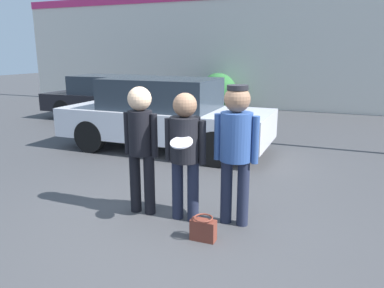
# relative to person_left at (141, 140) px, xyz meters

# --- Properties ---
(ground_plane) EXTENTS (56.00, 56.00, 0.00)m
(ground_plane) POSITION_rel_person_left_xyz_m (0.57, -0.13, -1.04)
(ground_plane) COLOR #3F3F42
(storefront_building) EXTENTS (24.00, 0.22, 4.41)m
(storefront_building) POSITION_rel_person_left_xyz_m (0.57, 10.26, 1.20)
(storefront_building) COLOR silver
(storefront_building) RESTS_ON ground
(person_left) EXTENTS (0.49, 0.32, 1.74)m
(person_left) POSITION_rel_person_left_xyz_m (0.00, 0.00, 0.00)
(person_left) COLOR black
(person_left) RESTS_ON ground
(person_middle_with_frisbee) EXTENTS (0.56, 0.61, 1.69)m
(person_middle_with_frisbee) POSITION_rel_person_left_xyz_m (0.64, 0.01, -0.02)
(person_middle_with_frisbee) COLOR #1E2338
(person_middle_with_frisbee) RESTS_ON ground
(person_right) EXTENTS (0.57, 0.40, 1.79)m
(person_right) POSITION_rel_person_left_xyz_m (1.27, 0.13, 0.06)
(person_right) COLOR #1E2338
(person_right) RESTS_ON ground
(parked_car_near) EXTENTS (4.68, 1.87, 1.61)m
(parked_car_near) POSITION_rel_person_left_xyz_m (-1.23, 3.23, -0.23)
(parked_car_near) COLOR silver
(parked_car_near) RESTS_ON ground
(parked_car_far) EXTENTS (4.69, 1.79, 1.42)m
(parked_car_far) POSITION_rel_person_left_xyz_m (-4.44, 6.11, -0.32)
(parked_car_far) COLOR black
(parked_car_far) RESTS_ON ground
(shrub) EXTENTS (1.40, 1.40, 1.40)m
(shrub) POSITION_rel_person_left_xyz_m (-1.96, 9.37, -0.34)
(shrub) COLOR #2D6B33
(shrub) RESTS_ON ground
(handbag) EXTENTS (0.30, 0.23, 0.29)m
(handbag) POSITION_rel_person_left_xyz_m (1.05, -0.44, -0.90)
(handbag) COLOR brown
(handbag) RESTS_ON ground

